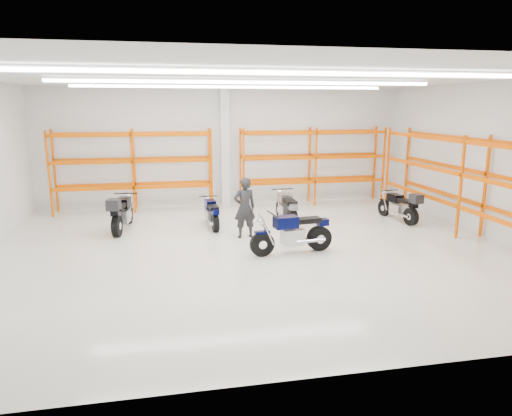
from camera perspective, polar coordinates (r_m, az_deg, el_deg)
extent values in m
plane|color=beige|center=(12.35, -0.39, -5.26)|extent=(14.00, 14.00, 0.00)
cube|color=silver|center=(17.76, -3.98, 7.61)|extent=(14.00, 0.02, 4.50)
cube|color=silver|center=(6.16, 9.87, -2.10)|extent=(14.00, 0.02, 4.50)
cube|color=silver|center=(14.82, 27.39, 5.24)|extent=(0.02, 12.00, 4.50)
cube|color=white|center=(11.78, -0.43, 16.06)|extent=(14.00, 12.00, 0.02)
cube|color=white|center=(8.84, 3.28, 16.53)|extent=(10.00, 0.22, 0.10)
cube|color=white|center=(12.26, -0.87, 15.46)|extent=(10.00, 0.22, 0.10)
cube|color=white|center=(15.22, -2.92, 14.89)|extent=(10.00, 0.22, 0.10)
cylinder|color=black|center=(11.75, 0.77, -4.56)|extent=(0.66, 0.21, 0.65)
cylinder|color=black|center=(12.35, 7.89, -3.77)|extent=(0.69, 0.28, 0.67)
cylinder|color=silver|center=(11.75, 0.77, -4.56)|extent=(0.23, 0.18, 0.22)
cylinder|color=silver|center=(12.35, 7.89, -3.77)|extent=(0.26, 0.24, 0.24)
cube|color=black|center=(11.66, 0.78, -3.04)|extent=(0.41, 0.21, 0.06)
cube|color=#B7B7BC|center=(12.00, 4.57, -3.58)|extent=(0.61, 0.46, 0.41)
cube|color=#A5A5AA|center=(12.19, 6.34, -3.89)|extent=(0.76, 0.22, 0.09)
cube|color=black|center=(11.82, 3.74, -1.76)|extent=(0.65, 0.44, 0.30)
cube|color=black|center=(12.06, 6.40, -1.53)|extent=(0.75, 0.41, 0.13)
cube|color=black|center=(12.27, 8.32, -1.75)|extent=(0.31, 0.27, 0.17)
cylinder|color=black|center=(11.64, 2.09, -0.78)|extent=(0.13, 0.75, 0.04)
sphere|color=silver|center=(11.57, 0.58, -1.72)|extent=(0.20, 0.20, 0.20)
cylinder|color=silver|center=(12.06, 6.87, -4.09)|extent=(0.81, 0.20, 0.10)
cylinder|color=black|center=(15.58, -15.58, -0.76)|extent=(0.22, 0.64, 0.63)
cylinder|color=black|center=(14.11, -16.99, -2.18)|extent=(0.28, 0.67, 0.65)
cylinder|color=silver|center=(15.58, -15.58, -0.76)|extent=(0.18, 0.23, 0.21)
cylinder|color=silver|center=(14.11, -16.99, -2.18)|extent=(0.24, 0.26, 0.23)
cube|color=black|center=(15.52, -15.64, 0.37)|extent=(0.21, 0.39, 0.06)
cube|color=#B7B7BC|center=(14.79, -16.30, -1.01)|extent=(0.45, 0.59, 0.40)
cube|color=#A5A5AA|center=(14.44, -16.65, -1.78)|extent=(0.23, 0.74, 0.08)
cube|color=black|center=(14.88, -16.23, 0.64)|extent=(0.44, 0.63, 0.29)
cube|color=black|center=(14.32, -16.77, 0.16)|extent=(0.41, 0.73, 0.13)
cube|color=black|center=(13.93, -17.19, -0.57)|extent=(0.27, 0.30, 0.17)
cylinder|color=black|center=(15.17, -15.97, 1.77)|extent=(0.73, 0.15, 0.04)
sphere|color=silver|center=(15.50, -15.67, 1.38)|extent=(0.20, 0.20, 0.20)
cylinder|color=silver|center=(14.44, -17.33, -1.83)|extent=(0.21, 0.79, 0.09)
cube|color=black|center=(13.75, -17.39, 0.41)|extent=(0.41, 0.44, 0.31)
cylinder|color=black|center=(15.36, -6.06, -0.72)|extent=(0.15, 0.54, 0.54)
cylinder|color=black|center=(14.08, -5.11, -1.89)|extent=(0.21, 0.56, 0.55)
cylinder|color=silver|center=(15.36, -6.06, -0.72)|extent=(0.14, 0.19, 0.18)
cylinder|color=silver|center=(14.08, -5.11, -1.89)|extent=(0.19, 0.21, 0.20)
cube|color=#03063C|center=(15.30, -6.08, 0.26)|extent=(0.16, 0.33, 0.05)
cube|color=#B7B7BC|center=(14.67, -5.59, -0.92)|extent=(0.36, 0.49, 0.34)
cube|color=#A5A5AA|center=(14.37, -5.34, -1.57)|extent=(0.16, 0.63, 0.07)
cube|color=#03063C|center=(14.75, -5.74, 0.51)|extent=(0.35, 0.52, 0.25)
cube|color=black|center=(14.27, -5.37, 0.10)|extent=(0.32, 0.61, 0.11)
cube|color=#03063C|center=(13.93, -5.08, -0.51)|extent=(0.22, 0.25, 0.14)
cylinder|color=black|center=(15.00, -5.96, 1.47)|extent=(0.62, 0.09, 0.03)
sphere|color=silver|center=(15.29, -6.13, 1.13)|extent=(0.17, 0.17, 0.17)
cylinder|color=silver|center=(14.31, -5.87, -1.64)|extent=(0.14, 0.67, 0.08)
cylinder|color=black|center=(15.74, 2.99, -0.16)|extent=(0.14, 0.63, 0.63)
cylinder|color=black|center=(14.26, 4.60, -1.50)|extent=(0.20, 0.65, 0.65)
cylinder|color=silver|center=(15.74, 2.99, -0.16)|extent=(0.15, 0.21, 0.21)
cylinder|color=silver|center=(14.26, 4.60, -1.50)|extent=(0.21, 0.23, 0.23)
cube|color=gray|center=(15.67, 3.01, 0.96)|extent=(0.16, 0.38, 0.06)
cube|color=#B7B7BC|center=(14.94, 3.80, -0.37)|extent=(0.39, 0.55, 0.40)
cube|color=#A5A5AA|center=(14.59, 4.21, -1.12)|extent=(0.14, 0.74, 0.08)
cube|color=gray|center=(15.03, 3.63, 1.27)|extent=(0.37, 0.59, 0.29)
cube|color=black|center=(14.48, 4.24, 0.82)|extent=(0.33, 0.70, 0.13)
cube|color=gray|center=(14.08, 4.73, 0.12)|extent=(0.24, 0.28, 0.17)
cylinder|color=black|center=(15.33, 3.28, 2.37)|extent=(0.74, 0.05, 0.04)
sphere|color=silver|center=(15.66, 2.98, 1.97)|extent=(0.20, 0.20, 0.20)
cylinder|color=silver|center=(14.50, 3.62, -1.19)|extent=(0.11, 0.79, 0.09)
cylinder|color=black|center=(16.68, 15.70, -0.01)|extent=(0.21, 0.57, 0.56)
cylinder|color=black|center=(15.61, 18.79, -1.03)|extent=(0.27, 0.60, 0.58)
cylinder|color=silver|center=(16.68, 15.70, -0.01)|extent=(0.16, 0.21, 0.19)
cylinder|color=silver|center=(15.61, 18.79, -1.03)|extent=(0.22, 0.24, 0.21)
cube|color=black|center=(16.63, 15.76, 0.94)|extent=(0.20, 0.36, 0.06)
cube|color=#B7B7BC|center=(16.10, 17.28, -0.15)|extent=(0.42, 0.54, 0.36)
cube|color=#A5A5AA|center=(15.85, 18.06, -0.74)|extent=(0.23, 0.67, 0.08)
cube|color=black|center=(16.15, 16.99, 1.21)|extent=(0.41, 0.57, 0.26)
cube|color=black|center=(15.75, 18.17, 0.85)|extent=(0.39, 0.66, 0.11)
cube|color=black|center=(15.47, 19.07, 0.30)|extent=(0.25, 0.28, 0.15)
cylinder|color=black|center=(16.36, 16.35, 2.13)|extent=(0.65, 0.15, 0.03)
sphere|color=silver|center=(16.61, 15.73, 1.79)|extent=(0.18, 0.18, 0.18)
cylinder|color=silver|center=(15.73, 17.72, -0.82)|extent=(0.21, 0.71, 0.08)
cube|color=black|center=(15.34, 19.40, 1.11)|extent=(0.38, 0.41, 0.28)
imported|color=black|center=(13.30, -1.43, 0.04)|extent=(0.70, 0.50, 1.79)
cube|color=white|center=(17.58, -3.91, 7.56)|extent=(0.32, 0.32, 4.50)
cube|color=#FE5F00|center=(18.05, -23.88, 4.24)|extent=(0.07, 0.07, 3.00)
cube|color=#FE5F00|center=(17.28, -24.45, 3.86)|extent=(0.07, 0.07, 3.00)
cube|color=#FE5F00|center=(17.63, -14.97, 4.72)|extent=(0.07, 0.07, 3.00)
cube|color=#FE5F00|center=(16.84, -15.14, 4.36)|extent=(0.07, 0.07, 3.00)
cube|color=#FE5F00|center=(17.66, -5.84, 5.09)|extent=(0.07, 0.07, 3.00)
cube|color=#FE5F00|center=(16.87, -5.59, 4.75)|extent=(0.07, 0.07, 3.00)
cube|color=#FE5F00|center=(17.71, -14.86, 2.92)|extent=(5.60, 0.07, 0.12)
cube|color=#FE5F00|center=(16.93, -15.03, 2.47)|extent=(5.60, 0.07, 0.12)
cube|color=#FE5F00|center=(17.59, -15.04, 5.93)|extent=(5.60, 0.07, 0.12)
cube|color=#FE5F00|center=(16.79, -15.22, 5.62)|extent=(5.60, 0.07, 0.12)
cube|color=#FE5F00|center=(17.51, -15.21, 8.98)|extent=(5.60, 0.07, 0.12)
cube|color=#FE5F00|center=(16.71, -15.40, 8.81)|extent=(5.60, 0.07, 0.12)
cube|color=#FE5F00|center=(17.80, -1.98, 5.21)|extent=(0.07, 0.07, 3.00)
cube|color=#FE5F00|center=(17.02, -1.55, 4.87)|extent=(0.07, 0.07, 3.00)
cube|color=#FE5F00|center=(18.44, 6.69, 5.39)|extent=(0.07, 0.07, 3.00)
cube|color=#FE5F00|center=(17.69, 7.47, 5.07)|extent=(0.07, 0.07, 3.00)
cube|color=#FE5F00|center=(19.47, 14.61, 5.45)|extent=(0.07, 0.07, 3.00)
cube|color=#FE5F00|center=(18.76, 15.65, 5.13)|extent=(0.07, 0.07, 3.00)
cube|color=#FE5F00|center=(18.52, 6.64, 3.67)|extent=(5.60, 0.07, 0.12)
cube|color=#FE5F00|center=(17.77, 7.42, 3.27)|extent=(5.60, 0.07, 0.12)
cube|color=#FE5F00|center=(18.40, 6.72, 6.55)|extent=(5.60, 0.07, 0.12)
cube|color=#FE5F00|center=(17.64, 7.50, 6.27)|extent=(5.60, 0.07, 0.12)
cube|color=#FE5F00|center=(18.33, 6.79, 9.47)|extent=(5.60, 0.07, 0.12)
cube|color=#FE5F00|center=(17.57, 7.59, 9.31)|extent=(5.60, 0.07, 0.12)
cube|color=#FE5F00|center=(14.84, 26.73, 2.38)|extent=(0.07, 0.07, 3.00)
cube|color=#FE5F00|center=(14.37, 24.20, 2.32)|extent=(0.07, 0.07, 3.00)
cube|color=#FE5F00|center=(18.56, 18.33, 4.89)|extent=(0.07, 0.07, 3.00)
cube|color=#FE5F00|center=(18.19, 16.12, 4.88)|extent=(0.07, 0.07, 3.00)
cube|color=#FE5F00|center=(14.94, 26.52, 0.26)|extent=(0.07, 9.00, 0.12)
cube|color=#FE5F00|center=(14.47, 24.00, 0.13)|extent=(0.07, 9.00, 0.12)
cube|color=#FE5F00|center=(14.79, 26.87, 3.81)|extent=(0.07, 9.00, 0.12)
cube|color=#FE5F00|center=(14.32, 24.33, 3.80)|extent=(0.07, 9.00, 0.12)
cube|color=#FE5F00|center=(14.70, 27.24, 7.41)|extent=(0.07, 9.00, 0.12)
cube|color=#FE5F00|center=(14.22, 24.67, 7.53)|extent=(0.07, 9.00, 0.12)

